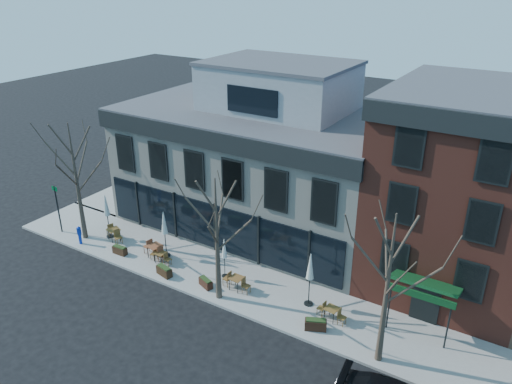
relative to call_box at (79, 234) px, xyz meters
The scene contains 23 objects.
ground 9.04m from the call_box, 25.91° to the left, with size 120.00×120.00×0.00m, color black.
sidewalk_front 11.51m from the call_box, ahead, with size 33.50×4.70×0.15m, color gray.
sidewalk_side 10.45m from the call_box, 107.61° to the left, with size 4.50×12.00×0.15m, color gray.
corner_building 12.77m from the call_box, 47.77° to the left, with size 18.39×10.39×11.10m.
red_brick_building 23.40m from the call_box, 22.91° to the left, with size 8.20×11.78×11.18m.
tree_corner 3.52m from the call_box, 118.16° to the left, with size 3.93×3.98×7.92m.
tree_mid 11.50m from the call_box, ahead, with size 3.50×3.55×7.04m.
tree_right 20.36m from the call_box, ahead, with size 3.72×3.77×7.48m.
sign_pole 2.74m from the call_box, 169.77° to the left, with size 0.50×0.10×3.40m.
call_box is the anchor object (origin of this frame).
cafe_set_0 2.16m from the call_box, 45.44° to the left, with size 1.87×1.06×0.96m.
cafe_set_1 5.51m from the call_box, 13.30° to the left, with size 2.06×0.95×1.06m.
cafe_set_2 6.11m from the call_box, ahead, with size 1.56×0.64×0.82m.
cafe_set_4 11.56m from the call_box, ahead, with size 1.79×0.74×0.94m.
cafe_set_5 17.16m from the call_box, ahead, with size 1.67×0.73×0.86m.
umbrella_0 2.41m from the call_box, 60.64° to the left, with size 0.49×0.49×3.06m.
umbrella_1 6.25m from the call_box, 17.17° to the left, with size 0.49×0.49×3.06m.
umbrella_2 10.43m from the call_box, 10.32° to the left, with size 0.39×0.39×2.47m.
umbrella_4 15.74m from the call_box, ahead, with size 0.50×0.50×3.11m.
planter_0 3.20m from the call_box, ahead, with size 0.97×0.41×0.54m.
planter_1 7.14m from the call_box, ahead, with size 1.11×0.64×0.59m.
planter_2 9.91m from the call_box, ahead, with size 1.01×0.68×0.52m.
planter_3 16.75m from the call_box, ahead, with size 1.16×0.84×0.60m.
Camera 1 is at (16.63, -22.01, 16.53)m, focal length 35.00 mm.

